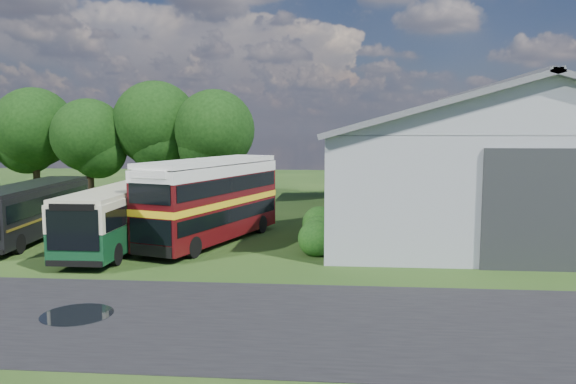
# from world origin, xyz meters

# --- Properties ---
(ground) EXTENTS (120.00, 120.00, 0.00)m
(ground) POSITION_xyz_m (0.00, 0.00, 0.00)
(ground) COLOR #173210
(ground) RESTS_ON ground
(asphalt_road) EXTENTS (60.00, 8.00, 0.02)m
(asphalt_road) POSITION_xyz_m (3.00, -3.00, 0.00)
(asphalt_road) COLOR black
(asphalt_road) RESTS_ON ground
(puddle) EXTENTS (2.20, 2.20, 0.01)m
(puddle) POSITION_xyz_m (-1.50, -3.00, 0.00)
(puddle) COLOR black
(puddle) RESTS_ON ground
(storage_shed) EXTENTS (18.80, 24.80, 8.15)m
(storage_shed) POSITION_xyz_m (15.00, 15.98, 4.17)
(storage_shed) COLOR gray
(storage_shed) RESTS_ON ground
(tree_left_a) EXTENTS (6.46, 6.46, 9.12)m
(tree_left_a) POSITION_xyz_m (-18.00, 24.50, 5.87)
(tree_left_a) COLOR black
(tree_left_a) RESTS_ON ground
(tree_left_b) EXTENTS (5.78, 5.78, 8.16)m
(tree_left_b) POSITION_xyz_m (-13.00, 23.50, 5.25)
(tree_left_b) COLOR black
(tree_left_b) RESTS_ON ground
(tree_mid) EXTENTS (6.80, 6.80, 9.60)m
(tree_mid) POSITION_xyz_m (-8.00, 24.80, 6.18)
(tree_mid) COLOR black
(tree_mid) RESTS_ON ground
(tree_right_a) EXTENTS (6.26, 6.26, 8.83)m
(tree_right_a) POSITION_xyz_m (-3.00, 23.80, 5.69)
(tree_right_a) COLOR black
(tree_right_a) RESTS_ON ground
(shrub_front) EXTENTS (1.70, 1.70, 1.70)m
(shrub_front) POSITION_xyz_m (5.60, 6.00, 0.00)
(shrub_front) COLOR #194714
(shrub_front) RESTS_ON ground
(shrub_mid) EXTENTS (1.60, 1.60, 1.60)m
(shrub_mid) POSITION_xyz_m (5.60, 8.00, 0.00)
(shrub_mid) COLOR #194714
(shrub_mid) RESTS_ON ground
(shrub_back) EXTENTS (1.80, 1.80, 1.80)m
(shrub_back) POSITION_xyz_m (5.60, 10.00, 0.00)
(shrub_back) COLOR #194714
(shrub_back) RESTS_ON ground
(bus_green_single) EXTENTS (2.59, 10.75, 2.96)m
(bus_green_single) POSITION_xyz_m (-3.91, 7.07, 1.58)
(bus_green_single) COLOR black
(bus_green_single) RESTS_ON ground
(bus_maroon_double) EXTENTS (5.63, 10.19, 4.26)m
(bus_maroon_double) POSITION_xyz_m (0.18, 8.50, 2.13)
(bus_maroon_double) COLOR black
(bus_maroon_double) RESTS_ON ground
(bus_dark_single) EXTENTS (3.34, 10.67, 2.89)m
(bus_dark_single) POSITION_xyz_m (-9.52, 8.63, 1.54)
(bus_dark_single) COLOR black
(bus_dark_single) RESTS_ON ground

